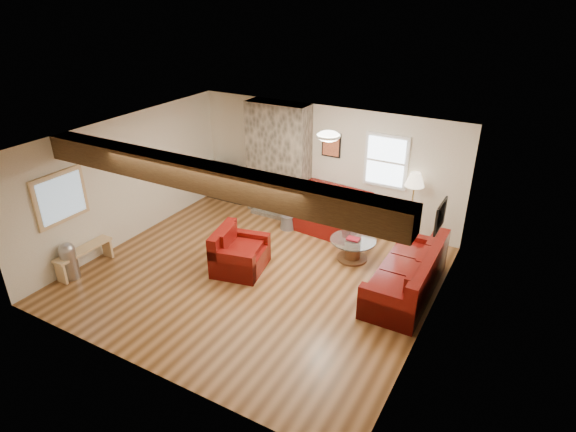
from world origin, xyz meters
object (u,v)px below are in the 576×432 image
Objects in this scene: television at (227,170)px; coffee_table at (353,249)px; floor_lamp at (415,183)px; tv_cabinet at (228,188)px; sofa_three at (406,272)px; armchair_red at (240,250)px; loveseat at (327,210)px.

coffee_table is at bearing -17.76° from television.
floor_lamp is at bearing 0.26° from television.
floor_lamp reaches higher than tv_cabinet.
television is at bearing -110.29° from sofa_three.
loveseat is at bearing -29.56° from armchair_red.
loveseat is at bearing -6.18° from television.
loveseat is 1.91× the size of coffee_table.
television is (0.00, 0.00, 0.47)m from tv_cabinet.
television reaches higher than armchair_red.
floor_lamp is (1.68, 0.32, 0.83)m from loveseat.
television reaches higher than sofa_three.
armchair_red is at bearing -50.32° from tv_cabinet.
armchair_red is 3.29m from television.
armchair_red is at bearing -75.83° from sofa_three.
coffee_table is 0.85× the size of tv_cabinet.
armchair_red is 3.28m from tv_cabinet.
sofa_three is at bearing -87.95° from armchair_red.
armchair_red is 0.95× the size of tv_cabinet.
floor_lamp is (0.71, 1.22, 1.05)m from coffee_table.
television is (-2.09, 2.52, 0.33)m from armchair_red.
floor_lamp is (4.46, 0.02, 0.54)m from television.
floor_lamp is (4.46, 0.02, 1.01)m from tv_cabinet.
sofa_three is 1.30× the size of loveseat.
television is (-3.74, 1.20, 0.51)m from coffee_table.
armchair_red is 0.65× the size of floor_lamp.
armchair_red is at bearing -50.32° from television.
television reaches higher than coffee_table.
coffee_table is (1.65, 1.32, -0.18)m from armchair_red.
armchair_red is at bearing -132.93° from floor_lamp.
television is at bearing 179.22° from loveseat.
tv_cabinet is 0.47m from television.
sofa_three is 2.93m from armchair_red.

